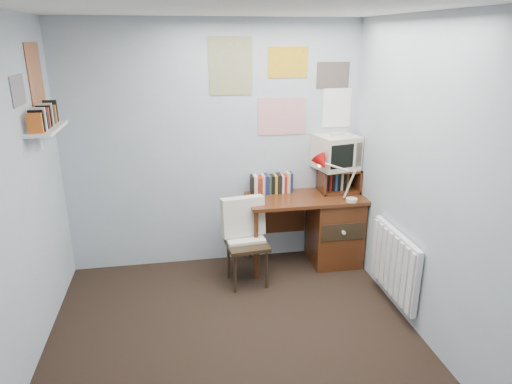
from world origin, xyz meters
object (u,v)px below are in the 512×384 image
tv_riser (339,180)px  desk_chair (247,245)px  desk (329,226)px  radiator (394,264)px  desk_lamp (353,182)px  wall_shelf (47,128)px  crt_tv (336,151)px

tv_riser → desk_chair: bearing=-158.5°
desk → radiator: size_ratio=1.50×
desk_lamp → radiator: (0.15, -0.71, -0.55)m
desk_lamp → radiator: 0.91m
desk_lamp → tv_riser: desk_lamp is taller
desk_lamp → radiator: bearing=-81.7°
desk_chair → wall_shelf: (-1.64, -0.07, 1.21)m
desk_chair → radiator: size_ratio=1.03×
desk_lamp → tv_riser: bearing=90.5°
desk_lamp → wall_shelf: size_ratio=0.67×
desk → radiator: bearing=-72.8°
desk → tv_riser: (0.12, 0.11, 0.48)m
desk_lamp → tv_riser: 0.34m
radiator → desk: bearing=107.2°
tv_riser → wall_shelf: 2.83m
crt_tv → radiator: bearing=-92.0°
desk_lamp → wall_shelf: bearing=180.0°
crt_tv → desk: bearing=-134.7°
desk → tv_riser: size_ratio=3.00×
desk_lamp → desk: bearing=119.3°
tv_riser → radiator: bearing=-80.7°
crt_tv → desk_lamp: bearing=-93.3°
wall_shelf → tv_riser: bearing=10.3°
wall_shelf → desk_chair: bearing=2.6°
desk → tv_riser: 0.51m
desk → radiator: (0.29, -0.93, 0.01)m
desk → tv_riser: tv_riser is taller
desk → desk_lamp: size_ratio=2.89×
desk → wall_shelf: wall_shelf is taller
tv_riser → desk: bearing=-137.0°
desk → desk_chair: desk_chair is taller
desk → tv_riser: bearing=43.0°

